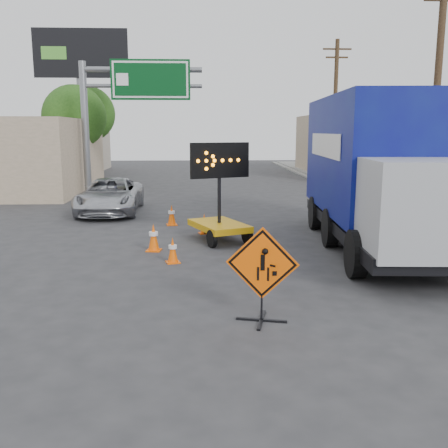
{
  "coord_description": "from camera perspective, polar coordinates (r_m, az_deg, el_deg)",
  "views": [
    {
      "loc": [
        -0.59,
        -8.31,
        3.35
      ],
      "look_at": [
        -0.1,
        2.24,
        1.38
      ],
      "focal_mm": 40.0,
      "sensor_mm": 36.0,
      "label": 1
    }
  ],
  "objects": [
    {
      "name": "ground",
      "position": [
        8.98,
        1.35,
        -11.34
      ],
      "size": [
        100.0,
        100.0,
        0.0
      ],
      "primitive_type": "plane",
      "color": "#2D2D30",
      "rests_on": "ground"
    },
    {
      "name": "curb_right",
      "position": [
        24.8,
        15.71,
        2.56
      ],
      "size": [
        0.4,
        60.0,
        0.12
      ],
      "primitive_type": "cube",
      "color": "gray",
      "rests_on": "ground"
    },
    {
      "name": "sidewalk_right",
      "position": [
        25.61,
        20.61,
        2.55
      ],
      "size": [
        4.0,
        60.0,
        0.15
      ],
      "primitive_type": "cube",
      "color": "gray",
      "rests_on": "ground"
    },
    {
      "name": "storefront_left_far",
      "position": [
        44.71,
        -21.68,
        8.37
      ],
      "size": [
        12.0,
        10.0,
        4.4
      ],
      "primitive_type": "cube",
      "color": "#ABA08E",
      "rests_on": "ground"
    },
    {
      "name": "building_right_far",
      "position": [
        40.66,
        17.09,
        8.64
      ],
      "size": [
        10.0,
        14.0,
        4.6
      ],
      "primitive_type": "cube",
      "color": "tan",
      "rests_on": "ground"
    },
    {
      "name": "highway_gantry",
      "position": [
        26.6,
        -11.28,
        14.09
      ],
      "size": [
        6.18,
        0.38,
        6.9
      ],
      "color": "slate",
      "rests_on": "ground"
    },
    {
      "name": "billboard",
      "position": [
        35.28,
        -16.02,
        16.7
      ],
      "size": [
        6.1,
        0.54,
        9.85
      ],
      "color": "slate",
      "rests_on": "ground"
    },
    {
      "name": "utility_pole_near",
      "position": [
        20.27,
        23.12,
        13.53
      ],
      "size": [
        1.8,
        0.26,
        9.0
      ],
      "color": "#4B3620",
      "rests_on": "ground"
    },
    {
      "name": "utility_pole_far",
      "position": [
        33.46,
        12.55,
        12.62
      ],
      "size": [
        1.8,
        0.26,
        9.0
      ],
      "color": "#4B3620",
      "rests_on": "ground"
    },
    {
      "name": "tree_left_near",
      "position": [
        31.21,
        -16.72,
        11.64
      ],
      "size": [
        3.71,
        3.71,
        6.03
      ],
      "color": "#4B3620",
      "rests_on": "ground"
    },
    {
      "name": "tree_left_far",
      "position": [
        39.24,
        -15.35,
        12.03
      ],
      "size": [
        4.1,
        4.1,
        6.66
      ],
      "color": "#4B3620",
      "rests_on": "ground"
    },
    {
      "name": "construction_sign",
      "position": [
        8.83,
        4.38,
        -5.53
      ],
      "size": [
        1.27,
        0.91,
        1.72
      ],
      "rotation": [
        0.0,
        0.0,
        -0.23
      ],
      "color": "black",
      "rests_on": "ground"
    },
    {
      "name": "arrow_board",
      "position": [
        15.34,
        -0.55,
        0.52
      ],
      "size": [
        1.99,
        2.44,
        3.02
      ],
      "rotation": [
        0.0,
        0.0,
        0.4
      ],
      "color": "#CA900B",
      "rests_on": "ground"
    },
    {
      "name": "pickup_truck",
      "position": [
        21.2,
        -12.86,
        3.16
      ],
      "size": [
        2.46,
        5.16,
        1.42
      ],
      "primitive_type": "imported",
      "rotation": [
        0.0,
        0.0,
        0.02
      ],
      "color": "#B2B4BA",
      "rests_on": "ground"
    },
    {
      "name": "box_truck",
      "position": [
        14.99,
        17.12,
        4.83
      ],
      "size": [
        3.39,
        9.31,
        4.35
      ],
      "rotation": [
        0.0,
        0.0,
        -0.07
      ],
      "color": "black",
      "rests_on": "ground"
    },
    {
      "name": "cone_a",
      "position": [
        12.92,
        -5.88,
        -2.99
      ],
      "size": [
        0.42,
        0.42,
        0.66
      ],
      "rotation": [
        0.0,
        0.0,
        0.29
      ],
      "color": "#FF5B05",
      "rests_on": "ground"
    },
    {
      "name": "cone_b",
      "position": [
        14.26,
        -8.06,
        -1.51
      ],
      "size": [
        0.45,
        0.45,
        0.78
      ],
      "rotation": [
        0.0,
        0.0,
        -0.13
      ],
      "color": "#FF5B05",
      "rests_on": "ground"
    },
    {
      "name": "cone_c",
      "position": [
        16.52,
        -2.27,
        0.05
      ],
      "size": [
        0.42,
        0.42,
        0.67
      ],
      "rotation": [
        0.0,
        0.0,
        0.27
      ],
      "color": "#FF5B05",
      "rests_on": "ground"
    },
    {
      "name": "cone_d",
      "position": [
        18.09,
        -6.0,
        1.03
      ],
      "size": [
        0.43,
        0.43,
        0.74
      ],
      "rotation": [
        0.0,
        0.0,
        0.17
      ],
      "color": "#FF5B05",
      "rests_on": "ground"
    }
  ]
}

